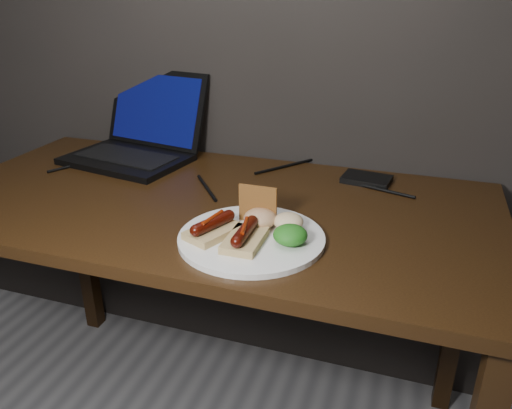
{
  "coord_description": "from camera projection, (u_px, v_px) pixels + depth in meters",
  "views": [
    {
      "loc": [
        0.47,
        0.34,
        1.24
      ],
      "look_at": [
        0.17,
        1.24,
        0.82
      ],
      "focal_mm": 35.0,
      "sensor_mm": 36.0,
      "label": 1
    }
  ],
  "objects": [
    {
      "name": "salsa_mound",
      "position": [
        260.0,
        218.0,
        1.07
      ],
      "size": [
        0.07,
        0.07,
        0.04
      ],
      "primitive_type": "ellipsoid",
      "color": "maroon",
      "rests_on": "plate"
    },
    {
      "name": "crispbread",
      "position": [
        258.0,
        204.0,
        1.08
      ],
      "size": [
        0.09,
        0.01,
        0.08
      ],
      "primitive_type": "cube",
      "color": "#9C602A",
      "rests_on": "plate"
    },
    {
      "name": "laptop",
      "position": [
        138.0,
        139.0,
        1.52
      ],
      "size": [
        0.4,
        0.38,
        0.25
      ],
      "color": "black",
      "rests_on": "desk"
    },
    {
      "name": "plate",
      "position": [
        251.0,
        238.0,
        1.04
      ],
      "size": [
        0.39,
        0.39,
        0.01
      ],
      "primitive_type": "cylinder",
      "rotation": [
        0.0,
        0.0,
        0.35
      ],
      "color": "white",
      "rests_on": "desk"
    },
    {
      "name": "bread_sausage_left",
      "position": [
        213.0,
        228.0,
        1.03
      ],
      "size": [
        0.11,
        0.13,
        0.04
      ],
      "color": "tan",
      "rests_on": "plate"
    },
    {
      "name": "bread_sausage_center",
      "position": [
        245.0,
        236.0,
        1.0
      ],
      "size": [
        0.07,
        0.12,
        0.04
      ],
      "color": "tan",
      "rests_on": "plate"
    },
    {
      "name": "desk",
      "position": [
        210.0,
        232.0,
        1.27
      ],
      "size": [
        1.4,
        0.7,
        0.75
      ],
      "color": "#311E0C",
      "rests_on": "ground"
    },
    {
      "name": "desk_cables",
      "position": [
        227.0,
        175.0,
        1.39
      ],
      "size": [
        1.0,
        0.39,
        0.01
      ],
      "color": "black",
      "rests_on": "desk"
    },
    {
      "name": "coleslaw_mound",
      "position": [
        288.0,
        222.0,
        1.06
      ],
      "size": [
        0.06,
        0.06,
        0.04
      ],
      "primitive_type": "ellipsoid",
      "color": "#EFE7CF",
      "rests_on": "plate"
    },
    {
      "name": "salad_greens",
      "position": [
        290.0,
        235.0,
        1.0
      ],
      "size": [
        0.07,
        0.07,
        0.04
      ],
      "primitive_type": "ellipsoid",
      "color": "#115711",
      "rests_on": "plate"
    },
    {
      "name": "hard_drive",
      "position": [
        367.0,
        179.0,
        1.35
      ],
      "size": [
        0.14,
        0.1,
        0.02
      ],
      "primitive_type": "cube",
      "rotation": [
        0.0,
        0.0,
        -0.13
      ],
      "color": "black",
      "rests_on": "desk"
    }
  ]
}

